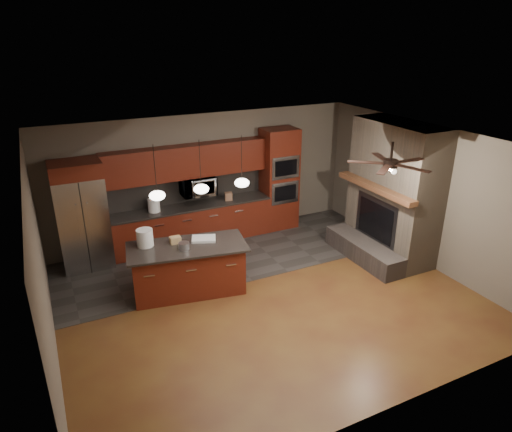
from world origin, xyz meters
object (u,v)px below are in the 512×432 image
oven_tower (279,179)px  counter_bucket (154,205)px  white_bucket (145,238)px  paint_tray (204,239)px  cardboard_box (175,240)px  counter_box (228,196)px  microwave (198,186)px  paint_can (184,246)px  kitchen_island (188,269)px  refrigerator (82,216)px

oven_tower → counter_bucket: 2.98m
white_bucket → paint_tray: white_bucket is taller
oven_tower → cardboard_box: (-3.03, -1.71, -0.21)m
cardboard_box → counter_bucket: bearing=89.5°
counter_box → microwave: bearing=-176.7°
paint_can → counter_box: 2.58m
counter_box → kitchen_island: bearing=-118.4°
white_bucket → paint_can: size_ratio=1.64×
oven_tower → refrigerator: (-4.41, -0.07, -0.10)m
white_bucket → counter_bucket: white_bucket is taller
kitchen_island → microwave: bearing=75.2°
paint_can → paint_tray: size_ratio=0.44×
oven_tower → white_bucket: 3.88m
oven_tower → white_bucket: bearing=-155.9°
refrigerator → white_bucket: 1.74m
oven_tower → counter_box: (-1.31, -0.04, -0.20)m
white_bucket → microwave: bearing=46.4°
oven_tower → white_bucket: (-3.54, -1.58, -0.12)m
cardboard_box → oven_tower: bearing=30.9°
kitchen_island → counter_bucket: (-0.09, 1.91, 0.58)m
cardboard_box → counter_box: (1.72, 1.66, 0.01)m
refrigerator → white_bucket: bearing=-60.1°
paint_tray → kitchen_island: bearing=-142.9°
refrigerator → counter_bucket: refrigerator is taller
microwave → white_bucket: (-1.56, -1.64, -0.23)m
oven_tower → counter_bucket: bearing=179.9°
oven_tower → counter_bucket: (-2.97, 0.01, -0.15)m
kitchen_island → cardboard_box: size_ratio=11.67×
kitchen_island → cardboard_box: 0.57m
oven_tower → paint_tray: oven_tower is taller
counter_bucket → counter_box: (1.66, -0.05, -0.05)m
paint_can → counter_bucket: bearing=90.1°
microwave → paint_tray: (-0.56, -1.86, -0.36)m
kitchen_island → paint_tray: paint_tray is taller
refrigerator → paint_can: (1.43, -1.94, -0.11)m
refrigerator → cardboard_box: size_ratio=11.46×
refrigerator → paint_tray: bearing=-42.7°
white_bucket → counter_bucket: 1.69m
refrigerator → paint_can: size_ratio=11.62×
paint_tray → counter_bucket: counter_bucket is taller
paint_can → counter_box: (1.66, 1.97, 0.01)m
refrigerator → counter_box: size_ratio=12.25×
oven_tower → counter_bucket: size_ratio=8.44×
refrigerator → counter_box: refrigerator is taller
oven_tower → refrigerator: oven_tower is taller
paint_can → microwave: bearing=64.3°
kitchen_island → counter_box: bearing=59.8°
counter_bucket → paint_can: bearing=-89.9°
oven_tower → cardboard_box: bearing=-150.6°
counter_box → paint_can: bearing=-118.3°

